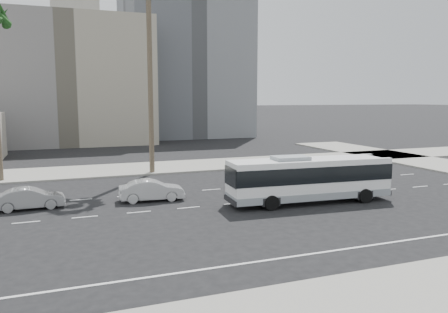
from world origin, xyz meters
name	(u,v)px	position (x,y,z in m)	size (l,w,h in m)	color
ground	(277,200)	(0.00, 0.00, 0.00)	(700.00, 700.00, 0.00)	black
sidewalk_north	(204,165)	(0.00, 15.50, 0.07)	(120.00, 7.00, 0.15)	gray
midrise_beige_west	(65,82)	(-12.00, 45.00, 9.00)	(24.00, 18.00, 18.00)	gray
midrise_gray_center	(183,62)	(8.00, 52.00, 13.00)	(20.00, 20.00, 26.00)	#5B5E64
civic_tower	(76,42)	(-2.00, 250.00, 38.83)	(42.00, 42.00, 129.00)	beige
highrise_right	(163,49)	(45.00, 230.00, 35.00)	(26.00, 26.00, 70.00)	slate
highrise_far	(190,63)	(70.00, 260.00, 30.00)	(22.00, 22.00, 60.00)	slate
city_bus	(310,178)	(1.57, -1.36, 1.59)	(10.65, 3.00, 3.02)	white
car_a	(152,190)	(-7.70, 2.66, 0.68)	(4.15, 1.45, 1.37)	#B8B8B8
car_b	(30,198)	(-14.94, 3.09, 0.65)	(3.94, 1.37, 1.30)	gray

